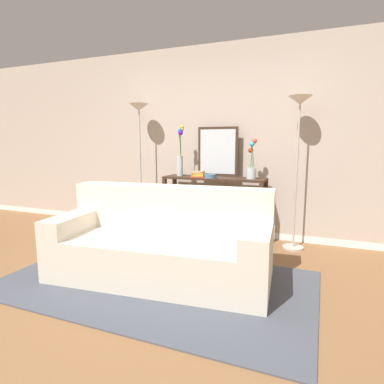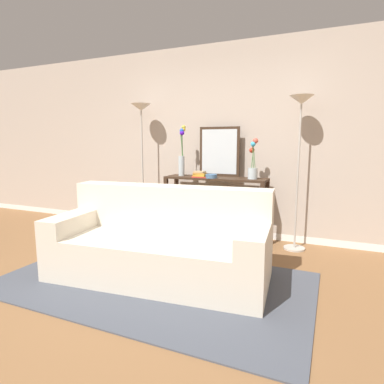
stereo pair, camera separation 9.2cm
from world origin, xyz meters
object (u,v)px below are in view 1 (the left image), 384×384
(fruit_bowl, at_px, (210,176))
(book_row_under_console, at_px, (186,232))
(vase_tall_flowers, at_px, (180,156))
(vase_short_flowers, at_px, (252,165))
(book_stack, at_px, (199,175))
(floor_lamp_left, at_px, (140,132))
(floor_lamp_right, at_px, (299,130))
(couch, at_px, (162,246))
(wall_mirror, at_px, (218,152))
(console_table, at_px, (214,196))

(fruit_bowl, relative_size, book_row_under_console, 0.48)
(vase_tall_flowers, distance_m, book_row_under_console, 1.09)
(vase_short_flowers, relative_size, book_stack, 2.43)
(floor_lamp_left, distance_m, floor_lamp_right, 2.20)
(vase_short_flowers, height_order, book_stack, vase_short_flowers)
(couch, bearing_deg, wall_mirror, 87.74)
(floor_lamp_left, xyz_separation_m, fruit_bowl, (1.12, -0.10, -0.59))
(fruit_bowl, bearing_deg, floor_lamp_right, 5.25)
(vase_short_flowers, bearing_deg, fruit_bowl, -167.81)
(floor_lamp_left, distance_m, book_row_under_console, 1.59)
(floor_lamp_left, xyz_separation_m, book_stack, (0.95, -0.08, -0.58))
(book_stack, bearing_deg, vase_tall_flowers, 163.78)
(vase_tall_flowers, distance_m, vase_short_flowers, 1.01)
(wall_mirror, height_order, book_stack, wall_mirror)
(floor_lamp_right, xyz_separation_m, book_row_under_console, (-1.48, 0.02, -1.41))
(console_table, distance_m, fruit_bowl, 0.31)
(vase_short_flowers, bearing_deg, floor_lamp_right, -1.43)
(vase_tall_flowers, height_order, book_row_under_console, vase_tall_flowers)
(floor_lamp_left, bearing_deg, console_table, 0.96)
(wall_mirror, height_order, vase_short_flowers, wall_mirror)
(console_table, relative_size, book_row_under_console, 4.30)
(console_table, distance_m, vase_tall_flowers, 0.74)
(console_table, bearing_deg, book_row_under_console, -180.00)
(floor_lamp_left, relative_size, vase_short_flowers, 3.60)
(wall_mirror, relative_size, book_stack, 3.17)
(floor_lamp_left, distance_m, book_stack, 1.12)
(floor_lamp_left, bearing_deg, fruit_bowl, -5.05)
(couch, xyz_separation_m, book_row_under_console, (-0.35, 1.41, -0.26))
(floor_lamp_right, distance_m, vase_tall_flowers, 1.59)
(book_stack, relative_size, book_row_under_console, 0.66)
(couch, xyz_separation_m, vase_short_flowers, (0.57, 1.41, 0.72))
(couch, height_order, vase_tall_flowers, vase_tall_flowers)
(wall_mirror, height_order, book_row_under_console, wall_mirror)
(wall_mirror, relative_size, vase_tall_flowers, 0.97)
(fruit_bowl, bearing_deg, vase_tall_flowers, 166.95)
(fruit_bowl, height_order, book_row_under_console, fruit_bowl)
(console_table, bearing_deg, wall_mirror, 91.51)
(couch, height_order, floor_lamp_right, floor_lamp_right)
(couch, height_order, console_table, couch)
(book_stack, bearing_deg, floor_lamp_left, 175.29)
(console_table, xyz_separation_m, fruit_bowl, (-0.02, -0.12, 0.29))
(couch, bearing_deg, vase_short_flowers, 67.85)
(floor_lamp_left, distance_m, fruit_bowl, 1.27)
(floor_lamp_right, bearing_deg, fruit_bowl, -174.75)
(wall_mirror, bearing_deg, vase_short_flowers, -17.54)
(book_row_under_console, bearing_deg, book_stack, -22.77)
(console_table, xyz_separation_m, vase_short_flowers, (0.51, -0.01, 0.44))
(console_table, relative_size, floor_lamp_right, 0.74)
(console_table, distance_m, vase_short_flowers, 0.67)
(couch, distance_m, floor_lamp_left, 2.10)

